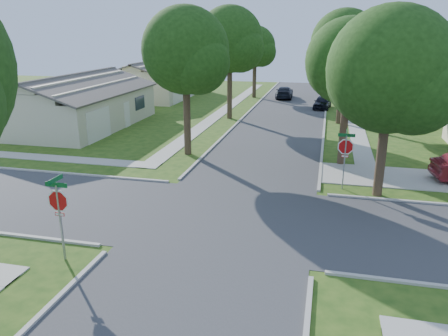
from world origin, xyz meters
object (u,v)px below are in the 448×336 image
tree_e_far (342,45)px  tree_w_far (255,48)px  tree_w_near (186,55)px  tree_ne_corner (392,76)px  stop_sign_ne (345,149)px  car_curb_east (322,102)px  stop_sign_sw (59,204)px  tree_e_mid (345,46)px  car_curb_west (284,92)px  tree_e_near (350,66)px  house_nw_far (156,83)px  tree_w_mid (231,43)px  house_nw_near (77,108)px

tree_e_far → tree_w_far: 9.42m
tree_w_near → tree_ne_corner: 12.02m
stop_sign_ne → car_curb_east: bearing=93.7°
tree_w_far → tree_ne_corner: (11.01, -29.80, 0.09)m
tree_w_near → tree_ne_corner: (11.00, -4.80, -0.52)m
stop_sign_sw → tree_e_mid: bearing=69.8°
car_curb_east → tree_e_far: bearing=82.1°
tree_e_far → car_curb_west: tree_e_far is taller
tree_e_near → house_nw_far: 31.24m
tree_e_far → car_curb_west: 7.98m
stop_sign_sw → car_curb_west: (3.50, 38.78, -1.36)m
tree_w_mid → tree_w_near: bearing=-90.0°
tree_e_near → tree_e_far: bearing=90.0°
stop_sign_ne → house_nw_near: size_ratio=0.22×
tree_e_mid → house_nw_far: bearing=152.1°
stop_sign_ne → house_nw_far: house_nw_far is taller
tree_e_mid → tree_w_near: size_ratio=1.03×
tree_e_far → car_curb_east: size_ratio=2.35×
tree_e_mid → tree_w_near: tree_e_mid is taller
tree_e_far → car_curb_west: (-5.95, 0.07, -5.31)m
tree_e_far → house_nw_far: bearing=-174.5°
stop_sign_ne → tree_ne_corner: 3.96m
tree_w_far → car_curb_east: bearing=-37.0°
tree_ne_corner → house_nw_far: bearing=128.8°
tree_w_near → tree_w_far: 25.01m
house_nw_near → tree_ne_corner: bearing=-25.8°
stop_sign_sw → tree_w_near: 14.30m
stop_sign_sw → tree_e_far: size_ratio=0.34×
house_nw_near → car_curb_east: size_ratio=3.67×
tree_w_far → tree_e_near: bearing=-69.4°
tree_e_mid → tree_w_near: (-9.40, -12.00, -0.14)m
tree_e_mid → car_curb_west: 15.41m
stop_sign_sw → tree_e_mid: (9.46, 25.71, 4.22)m
tree_e_far → tree_ne_corner: tree_e_far is taller
tree_w_mid → car_curb_east: 12.07m
stop_sign_ne → tree_e_far: size_ratio=0.34×
tree_e_mid → house_nw_far: tree_e_mid is taller
tree_w_far → house_nw_far: size_ratio=0.59×
tree_e_near → tree_ne_corner: size_ratio=0.96×
stop_sign_ne → tree_w_far: bearing=107.7°
stop_sign_sw → tree_e_far: tree_e_far is taller
tree_e_mid → tree_e_far: bearing=90.0°
tree_e_mid → tree_e_far: size_ratio=1.06×
tree_e_mid → tree_w_far: size_ratio=1.15×
tree_e_mid → car_curb_east: 9.17m
tree_w_far → car_curb_west: 5.94m
tree_w_near → house_nw_near: bearing=152.2°
stop_sign_sw → stop_sign_ne: size_ratio=1.00×
tree_w_mid → car_curb_west: 14.72m
tree_e_far → house_nw_near: tree_e_far is taller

